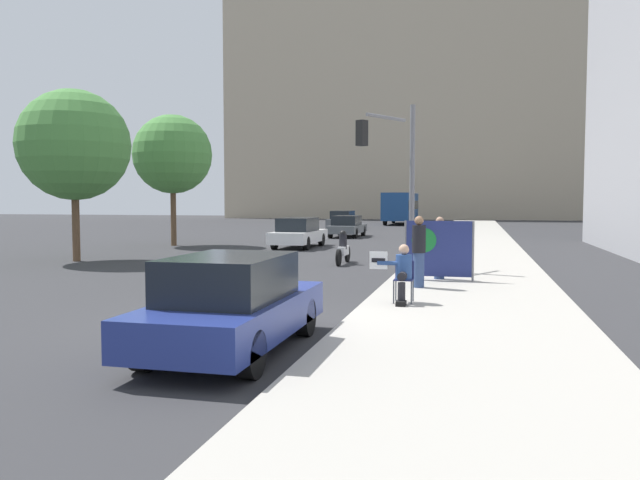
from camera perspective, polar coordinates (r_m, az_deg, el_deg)
The scene contains 16 objects.
ground_plane at distance 11.65m, azimuth -7.67°, elevation -7.80°, with size 160.00×160.00×0.00m, color #303033.
sidewalk_curb at distance 25.70m, azimuth 13.70°, elevation -1.46°, with size 4.38×90.00×0.14m, color #A8A399.
building_backdrop_far at distance 84.40m, azimuth 9.85°, elevation 13.42°, with size 52.00×12.00×33.52m.
seated_protester at distance 13.25m, azimuth 7.54°, elevation -2.86°, with size 0.92×0.77×1.24m.
jogger_on_sidewalk at distance 15.67m, azimuth 9.02°, elevation -0.99°, with size 0.34×0.34×1.78m.
pedestrian_behind at distance 17.47m, azimuth 10.87°, elevation -0.66°, with size 0.34×0.34×1.72m.
protest_banner at distance 17.19m, azimuth 10.75°, elevation -0.79°, with size 1.87×0.06×1.61m.
traffic_light_pole at distance 20.11m, azimuth 6.55°, elevation 7.18°, with size 2.04×1.81×5.11m.
parked_car_curbside at distance 9.56m, azimuth -8.02°, elevation -5.84°, with size 1.75×4.27×1.48m.
car_on_road_nearest at distance 30.53m, azimuth -1.98°, elevation 0.67°, with size 1.78×4.76×1.47m.
car_on_road_midblock at distance 39.62m, azimuth 2.49°, elevation 1.27°, with size 1.78×4.56×1.36m.
car_on_road_distant at distance 50.90m, azimuth 2.11°, elevation 1.85°, with size 1.83×4.80×1.49m.
city_bus_on_road at distance 61.87m, azimuth 7.40°, elevation 3.08°, with size 2.54×10.01×3.04m.
motorcycle_on_road at distance 22.64m, azimuth 2.13°, elevation -0.87°, with size 0.28×2.15×1.23m.
street_tree_near_curb at distance 25.44m, azimuth -21.58°, elevation 8.06°, with size 4.16×4.16×6.47m.
street_tree_midblock at distance 32.80m, azimuth -13.33°, elevation 7.62°, with size 4.00×4.00×6.66m.
Camera 1 is at (4.23, -10.60, 2.30)m, focal length 35.00 mm.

